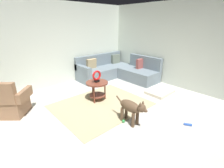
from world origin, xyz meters
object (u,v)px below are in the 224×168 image
object	(u,v)px
torus_sculpture	(97,76)
dog_bed_mat	(160,92)
sectional_couch	(117,71)
dog_toy_ball	(124,121)
dog_toy_rope	(188,124)
armchair	(10,103)
dog	(131,108)
side_table	(97,86)

from	to	relation	value
torus_sculpture	dog_bed_mat	world-z (taller)	torus_sculpture
sectional_couch	dog_toy_ball	distance (m)	3.02
torus_sculpture	dog_bed_mat	distance (m)	2.06
dog_bed_mat	dog_toy_rope	size ratio (longest dim) A/B	5.01
armchair	torus_sculpture	xyz separation A→B (m)	(1.98, -0.73, 0.39)
torus_sculpture	dog_bed_mat	bearing A→B (deg)	-28.37
dog_toy_rope	torus_sculpture	bearing A→B (deg)	106.84
armchair	torus_sculpture	world-z (taller)	armchair
torus_sculpture	dog	xyz separation A→B (m)	(-0.15, -1.39, -0.33)
sectional_couch	armchair	distance (m)	3.71
armchair	dog_bed_mat	world-z (taller)	armchair
sectional_couch	torus_sculpture	distance (m)	2.04
dog	dog_bed_mat	bearing A→B (deg)	-167.76
armchair	side_table	xyz separation A→B (m)	(1.98, -0.73, 0.09)
dog_toy_rope	dog_toy_ball	bearing A→B (deg)	133.21
armchair	dog_toy_rope	bearing A→B (deg)	-7.26
side_table	dog_toy_ball	size ratio (longest dim) A/B	8.55
dog_toy_rope	armchair	bearing A→B (deg)	131.63
armchair	dog_toy_rope	world-z (taller)	armchair
side_table	torus_sculpture	distance (m)	0.29
torus_sculpture	dog_toy_rope	distance (m)	2.46
sectional_couch	dog_toy_ball	bearing A→B (deg)	-131.07
torus_sculpture	sectional_couch	bearing A→B (deg)	30.29
armchair	dog_bed_mat	distance (m)	4.06
sectional_couch	dog	xyz separation A→B (m)	(-1.88, -2.39, 0.09)
sectional_couch	side_table	distance (m)	2.00
dog	dog_toy_ball	size ratio (longest dim) A/B	12.09
sectional_couch	dog_toy_rope	size ratio (longest dim) A/B	14.10
dog_bed_mat	dog	bearing A→B (deg)	-166.16
sectional_couch	torus_sculpture	world-z (taller)	sectional_couch
armchair	dog_bed_mat	size ratio (longest dim) A/B	1.25
armchair	dog	distance (m)	2.80
sectional_couch	dog	distance (m)	3.04
side_table	dog_toy_rope	size ratio (longest dim) A/B	3.76
dog_bed_mat	dog_toy_rope	world-z (taller)	dog_bed_mat
dog	dog_toy_rope	bearing A→B (deg)	132.11
dog_bed_mat	dog_toy_ball	xyz separation A→B (m)	(-1.97, -0.34, -0.01)
sectional_couch	dog	world-z (taller)	sectional_couch
dog_bed_mat	side_table	bearing A→B (deg)	151.63
side_table	dog	size ratio (longest dim) A/B	0.71
torus_sculpture	dog_toy_rope	size ratio (longest dim) A/B	2.04
side_table	torus_sculpture	size ratio (longest dim) A/B	1.84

